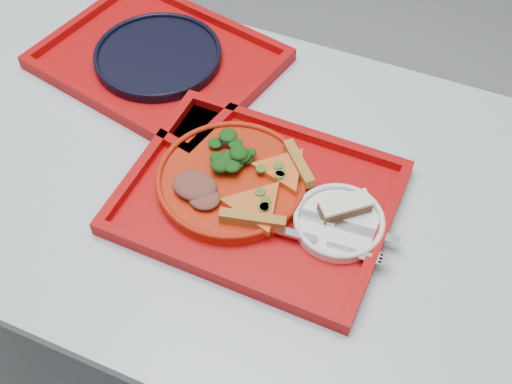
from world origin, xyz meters
TOP-DOWN VIEW (x-y plane):
  - ground at (0.00, 0.00)m, footprint 10.00×10.00m
  - table at (0.00, 0.00)m, footprint 1.60×0.80m
  - tray_main at (0.25, -0.04)m, footprint 0.45×0.36m
  - tray_far at (-0.08, 0.21)m, footprint 0.51×0.44m
  - dinner_plate at (0.20, -0.03)m, footprint 0.26×0.26m
  - side_plate at (0.40, -0.04)m, footprint 0.15×0.15m
  - navy_plate at (-0.08, 0.21)m, footprint 0.26×0.26m
  - pizza_slice_a at (0.26, -0.07)m, footprint 0.13×0.14m
  - pizza_slice_b at (0.28, 0.02)m, footprint 0.15×0.15m
  - salad_heap at (0.18, 0.01)m, footprint 0.08×0.07m
  - meat_portion at (0.15, -0.08)m, footprint 0.08×0.06m
  - dessert_bar at (0.40, -0.02)m, footprint 0.09×0.08m
  - knife at (0.41, -0.05)m, footprint 0.19×0.03m
  - fork at (0.39, -0.09)m, footprint 0.19×0.04m

SIDE VIEW (x-z plane):
  - ground at x=0.00m, z-range 0.00..0.00m
  - table at x=0.00m, z-range 0.30..1.05m
  - tray_main at x=0.25m, z-range 0.75..0.76m
  - tray_far at x=-0.08m, z-range 0.75..0.76m
  - side_plate at x=0.40m, z-range 0.76..0.78m
  - navy_plate at x=-0.08m, z-range 0.76..0.78m
  - dinner_plate at x=0.20m, z-range 0.76..0.78m
  - knife at x=0.41m, z-range 0.78..0.78m
  - fork at x=0.39m, z-range 0.78..0.78m
  - dessert_bar at x=0.40m, z-range 0.78..0.80m
  - pizza_slice_a at x=0.26m, z-range 0.78..0.80m
  - pizza_slice_b at x=0.28m, z-range 0.78..0.80m
  - meat_portion at x=0.15m, z-range 0.78..0.80m
  - salad_heap at x=0.18m, z-range 0.78..0.82m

